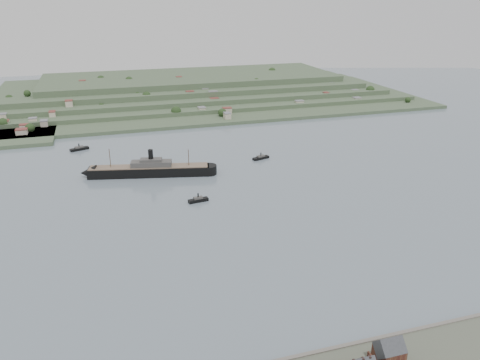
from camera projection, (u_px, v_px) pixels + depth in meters
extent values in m
plane|color=slate|center=(222.00, 213.00, 332.46)|extent=(1400.00, 1400.00, 0.00)
cube|color=slate|center=(311.00, 355.00, 199.42)|extent=(220.00, 2.00, 2.60)
cube|color=#3F1B16|center=(389.00, 356.00, 191.61)|extent=(10.00, 10.00, 9.00)
cube|color=#34363B|center=(390.00, 347.00, 189.96)|extent=(10.40, 10.18, 10.18)
cube|color=#394F34|center=(156.00, 105.00, 652.01)|extent=(760.00, 260.00, 4.00)
cube|color=#394F34|center=(167.00, 97.00, 678.01)|extent=(680.00, 220.00, 5.00)
cube|color=#394F34|center=(175.00, 91.00, 693.39)|extent=(600.00, 200.00, 6.00)
cube|color=#394F34|center=(183.00, 84.00, 708.41)|extent=(520.00, 180.00, 7.00)
cube|color=#394F34|center=(191.00, 77.00, 723.06)|extent=(440.00, 160.00, 8.00)
cube|color=black|center=(149.00, 171.00, 400.35)|extent=(102.75, 35.13, 7.95)
cone|color=black|center=(88.00, 173.00, 396.54)|extent=(16.22, 16.22, 13.63)
cylinder|color=black|center=(209.00, 170.00, 404.16)|extent=(13.63, 13.63, 7.95)
cube|color=brown|center=(149.00, 166.00, 398.76)|extent=(100.28, 33.53, 0.68)
cube|color=#44423F|center=(151.00, 164.00, 398.01)|extent=(35.46, 17.25, 4.54)
cube|color=#44423F|center=(151.00, 160.00, 396.89)|extent=(19.45, 11.64, 2.84)
cylinder|color=black|center=(151.00, 155.00, 395.30)|extent=(4.09, 4.09, 10.22)
cylinder|color=#473321|center=(110.00, 159.00, 393.59)|extent=(0.57, 0.57, 18.17)
cylinder|color=#473321|center=(189.00, 158.00, 398.92)|extent=(0.57, 0.57, 15.90)
cube|color=black|center=(198.00, 200.00, 350.23)|extent=(15.68, 6.19, 2.44)
cube|color=#44423F|center=(198.00, 198.00, 349.55)|extent=(7.26, 4.19, 1.83)
cylinder|color=black|center=(198.00, 196.00, 348.80)|extent=(1.02, 1.02, 3.56)
cube|color=black|center=(79.00, 149.00, 467.30)|extent=(18.85, 11.15, 2.43)
cube|color=#44423F|center=(79.00, 147.00, 466.63)|extent=(9.11, 6.68, 1.82)
cylinder|color=black|center=(79.00, 145.00, 465.89)|extent=(1.01, 1.01, 3.55)
cube|color=black|center=(261.00, 158.00, 441.79)|extent=(17.39, 9.45, 2.24)
cube|color=#44423F|center=(261.00, 156.00, 441.17)|extent=(8.31, 5.81, 1.68)
cylinder|color=black|center=(261.00, 154.00, 440.49)|extent=(0.93, 0.93, 3.26)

